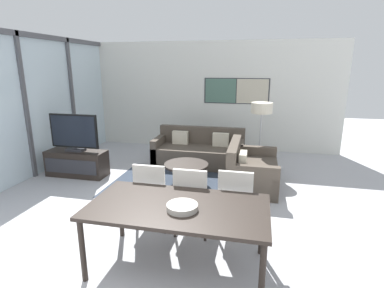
% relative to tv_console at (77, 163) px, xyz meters
% --- Properties ---
extents(wall_back, '(6.95, 0.09, 2.80)m').
position_rel_tv_console_xyz_m(wall_back, '(2.15, 2.75, 1.15)').
color(wall_back, silver).
rests_on(wall_back, ground_plane).
extents(window_wall_left, '(0.07, 5.99, 2.80)m').
position_rel_tv_console_xyz_m(window_wall_left, '(-0.85, -0.24, 1.27)').
color(window_wall_left, silver).
rests_on(window_wall_left, ground_plane).
extents(area_rug, '(2.82, 1.90, 0.01)m').
position_rel_tv_console_xyz_m(area_rug, '(2.28, 0.03, -0.26)').
color(area_rug, '#333D4C').
rests_on(area_rug, ground_plane).
extents(tv_console, '(1.21, 0.46, 0.52)m').
position_rel_tv_console_xyz_m(tv_console, '(0.00, 0.00, 0.00)').
color(tv_console, black).
rests_on(tv_console, ground_plane).
extents(television, '(1.02, 0.20, 0.75)m').
position_rel_tv_console_xyz_m(television, '(0.00, 0.00, 0.63)').
color(television, '#2D2D33').
rests_on(television, tv_console).
extents(sofa_main, '(1.99, 0.87, 0.81)m').
position_rel_tv_console_xyz_m(sofa_main, '(2.28, 1.29, 0.01)').
color(sofa_main, '#51473D').
rests_on(sofa_main, ground_plane).
extents(sofa_side, '(0.87, 1.38, 0.81)m').
position_rel_tv_console_xyz_m(sofa_side, '(3.43, 0.22, 0.01)').
color(sofa_side, '#51473D').
rests_on(sofa_side, ground_plane).
extents(coffee_table, '(0.83, 0.83, 0.40)m').
position_rel_tv_console_xyz_m(coffee_table, '(2.28, 0.03, 0.04)').
color(coffee_table, black).
rests_on(coffee_table, ground_plane).
extents(dining_table, '(1.91, 1.00, 0.74)m').
position_rel_tv_console_xyz_m(dining_table, '(2.77, -2.33, 0.42)').
color(dining_table, black).
rests_on(dining_table, ground_plane).
extents(dining_chair_left, '(0.46, 0.46, 0.94)m').
position_rel_tv_console_xyz_m(dining_chair_left, '(2.22, -1.60, 0.27)').
color(dining_chair_left, beige).
rests_on(dining_chair_left, ground_plane).
extents(dining_chair_centre, '(0.46, 0.46, 0.94)m').
position_rel_tv_console_xyz_m(dining_chair_centre, '(2.77, -1.65, 0.27)').
color(dining_chair_centre, beige).
rests_on(dining_chair_centre, ground_plane).
extents(dining_chair_right, '(0.46, 0.46, 0.94)m').
position_rel_tv_console_xyz_m(dining_chair_right, '(3.32, -1.58, 0.27)').
color(dining_chair_right, beige).
rests_on(dining_chair_right, ground_plane).
extents(fruit_bowl, '(0.32, 0.32, 0.06)m').
position_rel_tv_console_xyz_m(fruit_bowl, '(2.84, -2.42, 0.52)').
color(fruit_bowl, '#B7B2A8').
rests_on(fruit_bowl, dining_table).
extents(floor_lamp, '(0.44, 0.44, 1.45)m').
position_rel_tv_console_xyz_m(floor_lamp, '(3.61, 1.20, 1.00)').
color(floor_lamp, '#2D2D33').
rests_on(floor_lamp, ground_plane).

